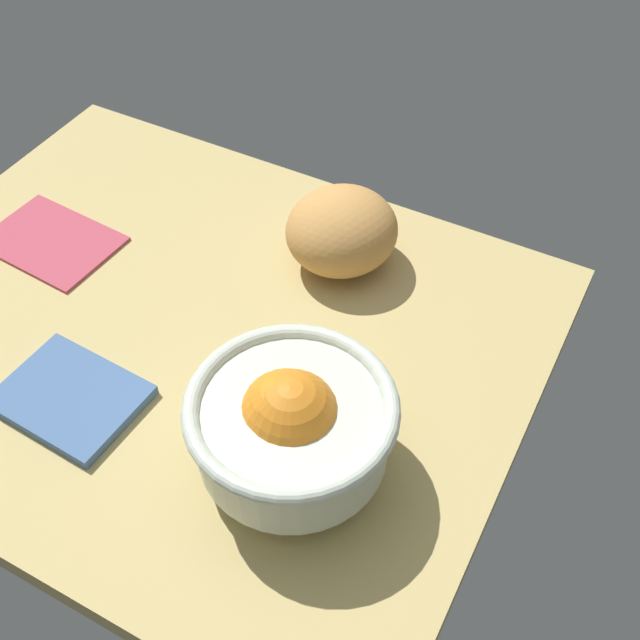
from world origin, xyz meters
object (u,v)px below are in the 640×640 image
object	(u,v)px
bread_loaf	(342,231)
napkin_spare	(71,397)
fruit_bowl	(291,423)
napkin_folded	(51,240)

from	to	relation	value
bread_loaf	napkin_spare	size ratio (longest dim) A/B	0.94
fruit_bowl	napkin_folded	size ratio (longest dim) A/B	1.23
fruit_bowl	napkin_spare	size ratio (longest dim) A/B	1.38
fruit_bowl	bread_loaf	bearing A→B (deg)	-72.07
bread_loaf	napkin_folded	distance (cm)	35.65
fruit_bowl	napkin_folded	distance (cm)	44.11
bread_loaf	napkin_spare	distance (cm)	34.92
bread_loaf	fruit_bowl	bearing A→B (deg)	107.93
napkin_folded	napkin_spare	distance (cm)	25.10
fruit_bowl	bread_loaf	world-z (taller)	fruit_bowl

